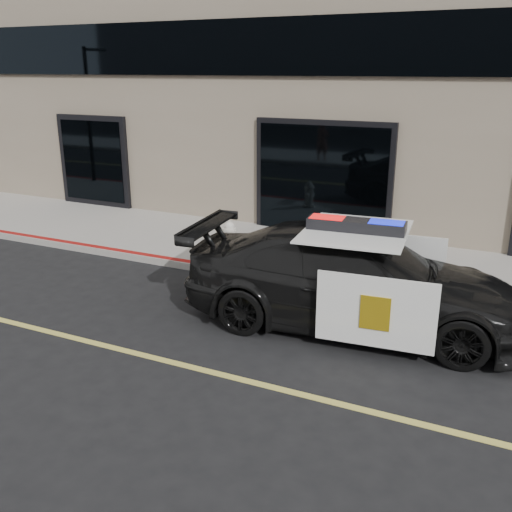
% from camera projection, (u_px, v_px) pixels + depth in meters
% --- Properties ---
extents(ground, '(120.00, 120.00, 0.00)m').
position_uv_depth(ground, '(223.00, 375.00, 7.86)').
color(ground, black).
rests_on(ground, ground).
extents(sidewalk_n, '(60.00, 3.50, 0.15)m').
position_uv_depth(sidewalk_n, '(338.00, 260.00, 12.34)').
color(sidewalk_n, gray).
rests_on(sidewalk_n, ground).
extents(police_car, '(3.24, 5.87, 1.79)m').
position_uv_depth(police_car, '(353.00, 279.00, 9.17)').
color(police_car, black).
rests_on(police_car, ground).
extents(fire_hydrant, '(0.34, 0.48, 0.76)m').
position_uv_depth(fire_hydrant, '(229.00, 239.00, 12.34)').
color(fire_hydrant, silver).
rests_on(fire_hydrant, sidewalk_n).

